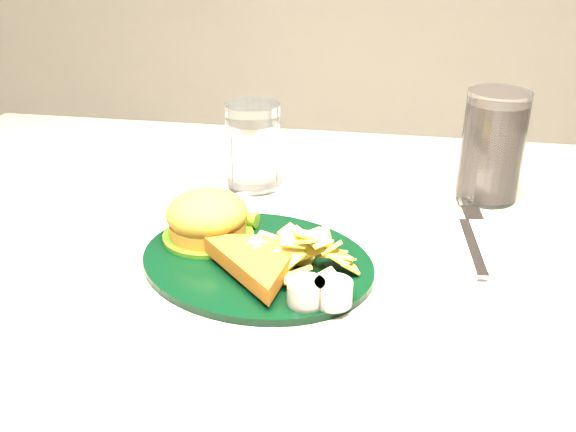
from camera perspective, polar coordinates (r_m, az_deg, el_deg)
name	(u,v)px	position (r m, az deg, el deg)	size (l,w,h in m)	color
dinner_plate	(256,241)	(0.70, -2.85, -2.25)	(0.27, 0.22, 0.06)	black
water_glass	(254,146)	(0.89, -3.07, 6.21)	(0.08, 0.08, 0.12)	white
cola_glass	(492,146)	(0.89, 17.71, 5.92)	(0.08, 0.08, 0.15)	black
fork_napkin	(472,242)	(0.77, 16.02, -2.26)	(0.14, 0.18, 0.01)	white
wrapped_straw	(225,198)	(0.87, -5.64, 1.64)	(0.20, 0.07, 0.01)	silver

